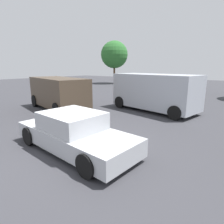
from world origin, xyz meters
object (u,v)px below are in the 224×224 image
suv_dark (58,92)px  sedan_foreground (74,133)px  van_white (154,91)px  dog (35,121)px

suv_dark → sedan_foreground: bearing=-19.8°
sedan_foreground → van_white: size_ratio=0.82×
van_white → suv_dark: van_white is taller
sedan_foreground → van_white: van_white is taller
sedan_foreground → suv_dark: bearing=151.2°
dog → suv_dark: bearing=40.2°
sedan_foreground → dog: (-3.39, 0.60, -0.33)m
dog → suv_dark: 3.71m
dog → van_white: van_white is taller
suv_dark → dog: bearing=-41.5°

